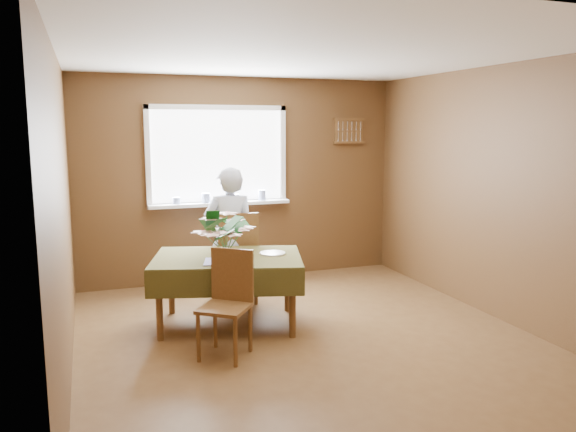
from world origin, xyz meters
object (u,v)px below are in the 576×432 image
object	(u,v)px
chair_far	(237,254)
chair_near	(228,298)
flower_bouquet	(226,231)
dining_table	(228,265)
seated_woman	(230,237)

from	to	relation	value
chair_far	chair_near	xyz separation A→B (m)	(-0.42, -1.31, -0.06)
chair_near	flower_bouquet	bearing A→B (deg)	114.52
chair_far	chair_near	bearing A→B (deg)	77.86
chair_far	flower_bouquet	size ratio (longest dim) A/B	1.94
dining_table	chair_near	distance (m)	0.71
chair_near	seated_woman	xyz separation A→B (m)	(0.34, 1.30, 0.26)
chair_near	seated_woman	size ratio (longest dim) A/B	0.60
chair_far	seated_woman	world-z (taller)	seated_woman
seated_woman	flower_bouquet	xyz separation A→B (m)	(-0.24, -0.83, 0.22)
dining_table	flower_bouquet	size ratio (longest dim) A/B	3.10
chair_far	seated_woman	distance (m)	0.21
chair_far	chair_near	distance (m)	1.38
flower_bouquet	chair_near	bearing A→B (deg)	-102.82
seated_woman	flower_bouquet	bearing A→B (deg)	84.24
chair_near	flower_bouquet	world-z (taller)	flower_bouquet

